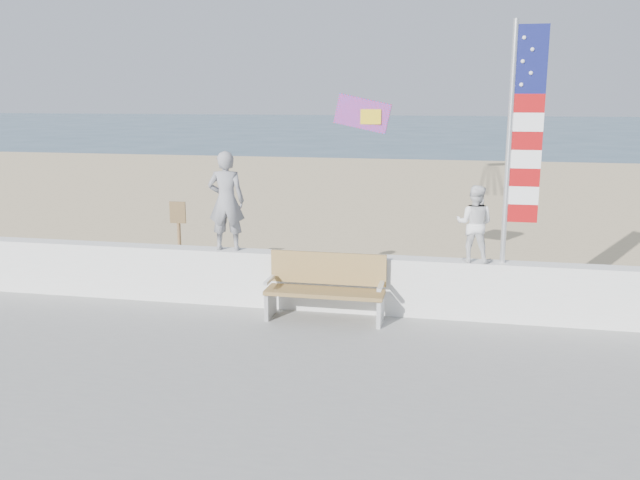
# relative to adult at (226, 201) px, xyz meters

# --- Properties ---
(ground) EXTENTS (220.00, 220.00, 0.00)m
(ground) POSITION_rel_adult_xyz_m (1.37, -2.00, -1.88)
(ground) COLOR #304C61
(ground) RESTS_ON ground
(sand) EXTENTS (90.00, 40.00, 0.08)m
(sand) POSITION_rel_adult_xyz_m (1.37, 7.00, -1.84)
(sand) COLOR #CAB387
(sand) RESTS_ON ground
(seawall) EXTENTS (30.00, 0.35, 0.90)m
(seawall) POSITION_rel_adult_xyz_m (1.37, 0.00, -1.25)
(seawall) COLOR white
(seawall) RESTS_ON boardwalk
(adult) EXTENTS (0.63, 0.46, 1.60)m
(adult) POSITION_rel_adult_xyz_m (0.00, 0.00, 0.00)
(adult) COLOR gray
(adult) RESTS_ON seawall
(child) EXTENTS (0.64, 0.54, 1.16)m
(child) POSITION_rel_adult_xyz_m (3.89, 0.00, -0.22)
(child) COLOR white
(child) RESTS_ON seawall
(bench) EXTENTS (1.80, 0.57, 1.00)m
(bench) POSITION_rel_adult_xyz_m (1.71, -0.45, -1.19)
(bench) COLOR olive
(bench) RESTS_ON boardwalk
(flag) EXTENTS (0.50, 0.08, 3.50)m
(flag) POSITION_rel_adult_xyz_m (4.44, -0.00, 1.11)
(flag) COLOR white
(flag) RESTS_ON seawall
(parafoil_kite) EXTENTS (0.98, 0.30, 0.67)m
(parafoil_kite) POSITION_rel_adult_xyz_m (2.03, 1.28, 1.34)
(parafoil_kite) COLOR red
(parafoil_kite) RESTS_ON ground
(sign) EXTENTS (0.32, 0.07, 1.46)m
(sign) POSITION_rel_adult_xyz_m (-1.63, 1.82, -0.94)
(sign) COLOR olive
(sign) RESTS_ON sand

